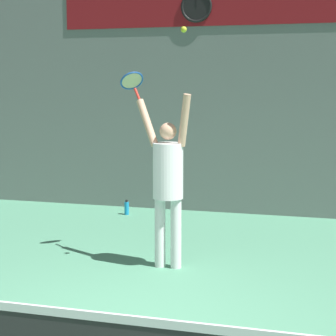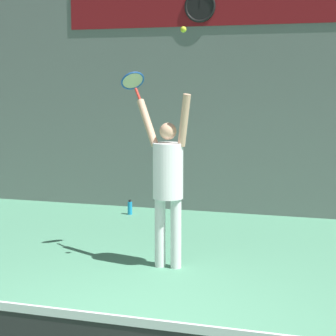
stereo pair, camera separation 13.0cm
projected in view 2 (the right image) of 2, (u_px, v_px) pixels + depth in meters
The scene contains 7 objects.
back_wall at pixel (238, 66), 10.15m from camera, with size 18.00×0.10×5.00m.
sponsor_banner at pixel (238, 5), 9.95m from camera, with size 6.00×0.02×0.64m.
scoreboard_clock at pixel (200, 6), 10.12m from camera, with size 0.53×0.05×0.53m.
tennis_player at pixel (168, 178), 7.21m from camera, with size 0.79×0.45×2.09m.
tennis_racket at pixel (133, 82), 7.58m from camera, with size 0.38×0.39×0.37m.
tennis_ball at pixel (183, 29), 6.77m from camera, with size 0.07×0.07×0.07m.
water_bottle at pixel (130, 208), 10.32m from camera, with size 0.08×0.08×0.25m.
Camera 2 is at (1.89, -4.61, 2.19)m, focal length 65.00 mm.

